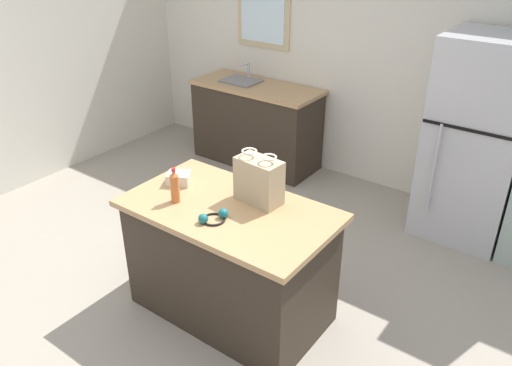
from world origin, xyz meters
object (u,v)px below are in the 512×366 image
at_px(shopping_bag, 259,180).
at_px(bottle, 175,187).
at_px(ear_defenders, 213,217).
at_px(refrigerator, 477,141).
at_px(small_box, 179,178).
at_px(kitchen_island, 230,261).

bearing_deg(shopping_bag, bottle, -143.51).
bearing_deg(bottle, ear_defenders, -5.33).
height_order(refrigerator, small_box, refrigerator).
bearing_deg(ear_defenders, small_box, 155.81).
distance_m(kitchen_island, small_box, 0.68).
bearing_deg(shopping_bag, kitchen_island, -121.88).
height_order(kitchen_island, small_box, small_box).
bearing_deg(shopping_bag, ear_defenders, -103.56).
bearing_deg(small_box, kitchen_island, -5.95).
bearing_deg(refrigerator, ear_defenders, -113.32).
bearing_deg(refrigerator, shopping_bag, -115.05).
distance_m(shopping_bag, ear_defenders, 0.39).
distance_m(bottle, ear_defenders, 0.37).
bearing_deg(refrigerator, kitchen_island, -115.68).
height_order(refrigerator, ear_defenders, refrigerator).
bearing_deg(kitchen_island, shopping_bag, 58.12).
bearing_deg(ear_defenders, bottle, 174.67).
relative_size(kitchen_island, small_box, 8.81).
height_order(kitchen_island, shopping_bag, shopping_bag).
xyz_separation_m(kitchen_island, bottle, (-0.33, -0.15, 0.54)).
distance_m(shopping_bag, small_box, 0.63).
bearing_deg(small_box, ear_defenders, -24.19).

